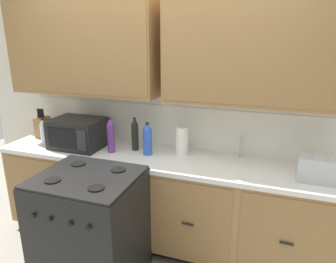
% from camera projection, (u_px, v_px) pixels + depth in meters
% --- Properties ---
extents(ground_plane, '(8.00, 8.00, 0.00)m').
position_uv_depth(ground_plane, '(147.00, 261.00, 2.82)').
color(ground_plane, gray).
extents(wall_unit, '(4.23, 0.40, 2.40)m').
position_uv_depth(wall_unit, '(165.00, 71.00, 2.78)').
color(wall_unit, silver).
rests_on(wall_unit, ground_plane).
extents(counter_run, '(3.06, 0.64, 0.90)m').
position_uv_depth(counter_run, '(158.00, 199.00, 2.95)').
color(counter_run, black).
rests_on(counter_run, ground_plane).
extents(stove_range, '(0.76, 0.68, 0.95)m').
position_uv_depth(stove_range, '(91.00, 229.00, 2.49)').
color(stove_range, black).
rests_on(stove_range, ground_plane).
extents(microwave, '(0.48, 0.37, 0.28)m').
position_uv_depth(microwave, '(78.00, 133.00, 3.01)').
color(microwave, black).
rests_on(microwave, counter_run).
extents(toaster, '(0.28, 0.18, 0.19)m').
position_uv_depth(toaster, '(317.00, 169.00, 2.32)').
color(toaster, '#B7B7BC').
rests_on(toaster, counter_run).
extents(knife_block, '(0.11, 0.14, 0.31)m').
position_uv_depth(knife_block, '(43.00, 127.00, 3.31)').
color(knife_block, olive).
rests_on(knife_block, counter_run).
extents(sink_faucet, '(0.02, 0.02, 0.20)m').
position_uv_depth(sink_faucet, '(241.00, 147.00, 2.76)').
color(sink_faucet, '#B2B5BA').
rests_on(sink_faucet, counter_run).
extents(paper_towel_roll, '(0.12, 0.12, 0.26)m').
position_uv_depth(paper_towel_roll, '(182.00, 141.00, 2.82)').
color(paper_towel_roll, white).
rests_on(paper_towel_roll, counter_run).
extents(bottle_blue, '(0.08, 0.08, 0.30)m').
position_uv_depth(bottle_blue, '(147.00, 139.00, 2.82)').
color(bottle_blue, blue).
rests_on(bottle_blue, counter_run).
extents(bottle_dark, '(0.07, 0.07, 0.31)m').
position_uv_depth(bottle_dark, '(135.00, 134.00, 2.93)').
color(bottle_dark, black).
rests_on(bottle_dark, counter_run).
extents(bottle_clear, '(0.07, 0.07, 0.26)m').
position_uv_depth(bottle_clear, '(44.00, 131.00, 3.11)').
color(bottle_clear, silver).
rests_on(bottle_clear, counter_run).
extents(bottle_violet, '(0.07, 0.07, 0.33)m').
position_uv_depth(bottle_violet, '(111.00, 136.00, 2.87)').
color(bottle_violet, '#663384').
rests_on(bottle_violet, counter_run).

